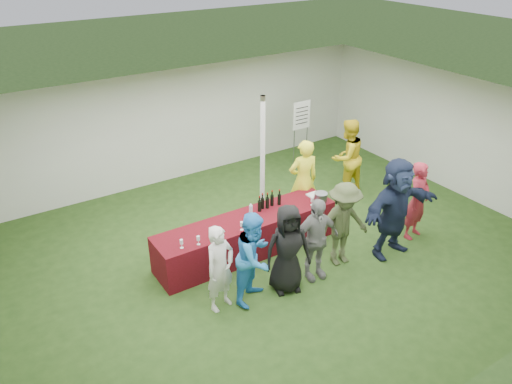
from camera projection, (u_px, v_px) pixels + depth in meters
ground at (275, 252)px, 9.61m from camera, size 60.00×60.00×0.00m
tent at (263, 160)px, 10.11m from camera, size 10.00×10.00×10.00m
serving_table at (247, 236)px, 9.42m from camera, size 3.60×0.80×0.75m
wine_bottles at (268, 202)px, 9.56m from camera, size 0.54×0.13×0.32m
wine_glasses at (232, 227)px, 8.78m from camera, size 2.82×0.12×0.16m
water_bottle at (251, 210)px, 9.32m from camera, size 0.07×0.07×0.23m
bar_towel at (313, 195)px, 10.04m from camera, size 0.25×0.18×0.03m
dump_bucket at (321, 197)px, 9.79m from camera, size 0.26×0.26×0.18m
wine_list_sign at (301, 120)px, 12.32m from camera, size 0.50×0.03×1.80m
staff_pourer at (303, 181)px, 10.32m from camera, size 0.73×0.55×1.79m
staff_back at (347, 157)px, 11.38m from camera, size 0.92×0.74×1.79m
customer_0 at (220, 268)px, 7.88m from camera, size 0.62×0.49×1.51m
customer_1 at (255, 257)px, 8.05m from camera, size 0.99×0.93×1.62m
customer_2 at (288, 249)px, 8.27m from camera, size 0.90×0.71×1.61m
customer_3 at (315, 239)px, 8.57m from camera, size 0.95×0.49×1.56m
customer_4 at (343, 224)px, 8.93m from camera, size 1.11×0.70×1.63m
customer_5 at (395, 208)px, 9.14m from camera, size 1.83×0.64×1.95m
customer_6 at (418, 201)px, 9.74m from camera, size 0.66×0.51×1.61m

